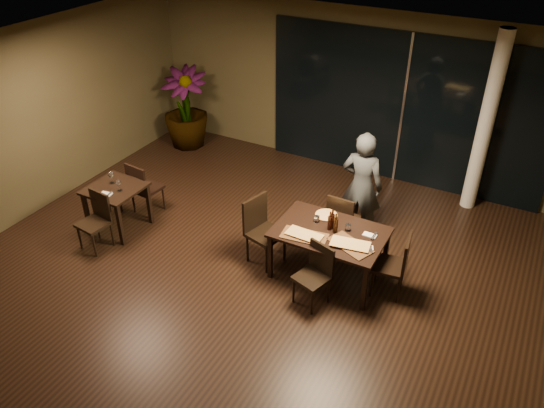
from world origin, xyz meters
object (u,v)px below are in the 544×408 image
at_px(main_table, 330,236).
at_px(diner, 362,186).
at_px(chair_side_near, 97,217).
at_px(side_table, 116,194).
at_px(bottle_b, 336,223).
at_px(bottle_c, 332,219).
at_px(bottle_a, 330,221).
at_px(chair_main_far, 342,218).
at_px(chair_main_right, 396,263).
at_px(potted_plant, 185,108).
at_px(chair_side_far, 143,186).
at_px(chair_main_left, 261,227).
at_px(chair_main_near, 316,271).

distance_m(main_table, diner, 1.17).
height_order(main_table, chair_side_near, chair_side_near).
xyz_separation_m(side_table, bottle_b, (3.47, 0.51, 0.27)).
xyz_separation_m(diner, bottle_c, (-0.03, -1.07, 0.03)).
bearing_deg(diner, bottle_a, 86.20).
relative_size(chair_main_far, chair_side_near, 1.01).
height_order(main_table, bottle_c, bottle_c).
bearing_deg(diner, chair_main_right, 128.60).
bearing_deg(chair_main_far, potted_plant, -21.21).
relative_size(chair_side_far, bottle_b, 3.17).
height_order(main_table, potted_plant, potted_plant).
bearing_deg(chair_main_left, chair_main_right, -69.69).
bearing_deg(chair_side_near, chair_main_near, 14.24).
relative_size(chair_main_left, bottle_a, 3.60).
xyz_separation_m(bottle_a, bottle_c, (0.02, 0.04, 0.01)).
bearing_deg(diner, chair_main_left, 49.68).
bearing_deg(diner, main_table, 87.61).
height_order(chair_main_far, diner, diner).
xyz_separation_m(main_table, chair_main_far, (-0.09, 0.72, -0.17)).
relative_size(side_table, chair_main_near, 0.93).
distance_m(potted_plant, bottle_b, 4.97).
distance_m(chair_main_right, bottle_c, 1.02).
height_order(main_table, chair_main_left, chair_main_left).
xyz_separation_m(side_table, chair_side_near, (0.05, -0.50, -0.12)).
distance_m(main_table, bottle_b, 0.23).
relative_size(chair_main_near, bottle_a, 3.07).
bearing_deg(chair_side_far, chair_main_near, 176.60).
distance_m(chair_main_near, bottle_a, 0.74).
relative_size(chair_main_near, bottle_b, 2.94).
distance_m(chair_side_far, chair_side_near, 1.02).
height_order(main_table, chair_main_right, chair_main_right).
distance_m(side_table, chair_side_near, 0.51).
bearing_deg(chair_side_near, bottle_a, 24.37).
distance_m(chair_main_near, chair_side_far, 3.43).
xyz_separation_m(chair_main_left, bottle_b, (1.07, 0.14, 0.33)).
height_order(main_table, diner, diner).
relative_size(chair_side_near, potted_plant, 0.55).
distance_m(main_table, chair_main_near, 0.60).
bearing_deg(chair_side_far, bottle_b, -173.72).
distance_m(chair_main_far, potted_plant, 4.52).
relative_size(potted_plant, bottle_b, 5.56).
bearing_deg(bottle_c, bottle_a, -114.90).
distance_m(chair_main_right, chair_side_near, 4.41).
bearing_deg(chair_main_left, bottle_a, -65.61).
relative_size(chair_main_left, diner, 0.58).
relative_size(side_table, chair_main_left, 0.79).
bearing_deg(main_table, chair_main_far, 97.53).
xyz_separation_m(side_table, chair_main_far, (3.31, 1.22, -0.12)).
bearing_deg(diner, bottle_c, 87.04).
bearing_deg(chair_main_near, side_table, -163.67).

